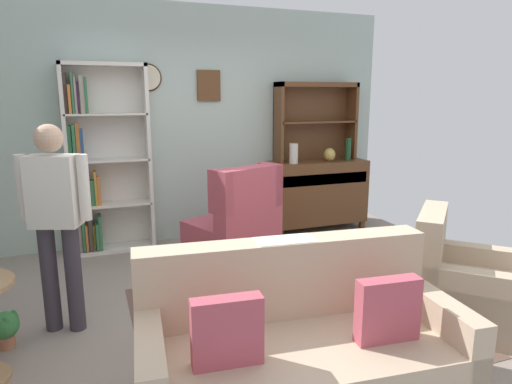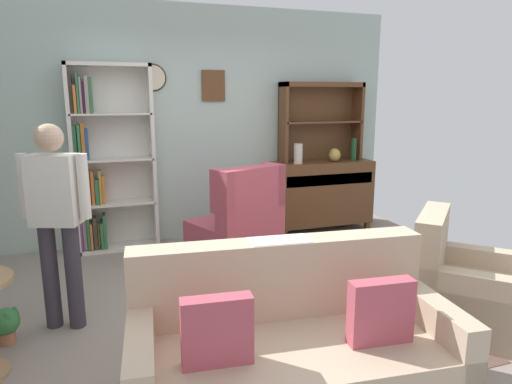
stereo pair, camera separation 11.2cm
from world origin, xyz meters
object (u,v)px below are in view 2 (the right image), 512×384
at_px(sideboard_hutch, 321,111).
at_px(bottle_wine, 354,150).
at_px(vase_round, 335,155).
at_px(coffee_table, 230,285).
at_px(vase_tall, 298,154).
at_px(wingback_chair, 239,226).
at_px(person_reading, 56,213).
at_px(couch_floral, 291,353).
at_px(potted_plant_small, 5,323).
at_px(bookshelf, 106,164).
at_px(book_stack, 229,273).
at_px(armchair_floral, 463,290).
at_px(sideboard, 322,192).

bearing_deg(sideboard_hutch, bottle_wine, -26.96).
bearing_deg(vase_round, coffee_table, -133.68).
bearing_deg(coffee_table, vase_tall, 54.67).
bearing_deg(vase_round, wingback_chair, -155.15).
bearing_deg(person_reading, coffee_table, -20.57).
xyz_separation_m(vase_round, couch_floral, (-1.88, -3.00, -0.69)).
bearing_deg(bottle_wine, potted_plant_small, -155.48).
distance_m(bookshelf, coffee_table, 2.46).
bearing_deg(vase_tall, bottle_wine, -0.66).
bearing_deg(bookshelf, wingback_chair, -33.03).
xyz_separation_m(bottle_wine, potted_plant_small, (-3.83, -1.75, -0.91)).
xyz_separation_m(potted_plant_small, book_stack, (1.58, -0.29, 0.29)).
bearing_deg(armchair_floral, book_stack, 162.36).
xyz_separation_m(bookshelf, armchair_floral, (2.53, -2.75, -0.72)).
bearing_deg(armchair_floral, coffee_table, 162.92).
height_order(bookshelf, potted_plant_small, bookshelf).
bearing_deg(bookshelf, vase_round, -3.10).
relative_size(vase_tall, couch_floral, 0.13).
height_order(vase_round, couch_floral, vase_round).
height_order(vase_tall, potted_plant_small, vase_tall).
xyz_separation_m(wingback_chair, potted_plant_small, (-2.07, -1.07, -0.23)).
bearing_deg(sideboard_hutch, armchair_floral, -92.95).
bearing_deg(potted_plant_small, book_stack, -10.28).
bearing_deg(bookshelf, couch_floral, -73.62).
bearing_deg(sideboard_hutch, person_reading, -149.45).
bearing_deg(couch_floral, bottle_wine, 54.33).
distance_m(sideboard, potted_plant_small, 3.91).
distance_m(bookshelf, armchair_floral, 3.81).
distance_m(sideboard_hutch, vase_round, 0.60).
bearing_deg(potted_plant_small, vase_tall, 29.94).
relative_size(person_reading, coffee_table, 1.95).
height_order(potted_plant_small, book_stack, book_stack).
bearing_deg(bottle_wine, sideboard, 167.11).
bearing_deg(armchair_floral, bottle_wine, 78.31).
xyz_separation_m(vase_round, person_reading, (-3.18, -1.62, -0.10)).
height_order(armchair_floral, book_stack, armchair_floral).
xyz_separation_m(sideboard_hutch, book_stack, (-1.85, -2.23, -1.12)).
xyz_separation_m(person_reading, coffee_table, (1.20, -0.45, -0.55)).
distance_m(potted_plant_small, coffee_table, 1.63).
distance_m(potted_plant_small, book_stack, 1.64).
height_order(bottle_wine, coffee_table, bottle_wine).
relative_size(couch_floral, armchair_floral, 1.73).
height_order(vase_round, bottle_wine, bottle_wine).
bearing_deg(book_stack, couch_floral, -83.70).
relative_size(couch_floral, coffee_table, 2.34).
distance_m(bottle_wine, armchair_floral, 2.74).
xyz_separation_m(sideboard_hutch, bottle_wine, (0.39, -0.20, -0.49)).
distance_m(vase_tall, wingback_chair, 1.37).
height_order(potted_plant_small, coffee_table, coffee_table).
bearing_deg(armchair_floral, sideboard, 86.93).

